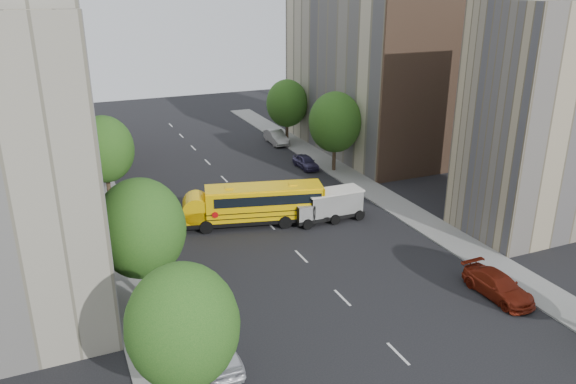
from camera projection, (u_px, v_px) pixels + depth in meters
ground at (290, 245)px, 41.07m from camera, size 120.00×120.00×0.00m
sidewalk_left at (119, 244)px, 41.06m from camera, size 3.00×80.00×0.12m
sidewalk_right at (386, 199)px, 49.64m from camera, size 3.00×80.00×0.12m
lane_markings at (245, 199)px, 49.66m from camera, size 0.15×64.00×0.01m
building_left_redbrick at (13, 105)px, 56.13m from camera, size 10.00×15.00×13.00m
building_right_near at (540, 122)px, 40.94m from camera, size 10.00×7.00×17.00m
building_right_far at (367, 70)px, 61.81m from camera, size 10.00×22.00×18.00m
building_right_sidewall at (428, 86)px, 52.36m from camera, size 10.10×0.30×18.00m
street_tree_0 at (183, 326)px, 23.32m from camera, size 4.80×4.80×7.41m
street_tree_1 at (141, 229)px, 31.80m from camera, size 5.12×5.12×7.90m
street_tree_2 at (104, 149)px, 47.31m from camera, size 4.99×4.99×7.71m
street_tree_4 at (335, 122)px, 55.42m from camera, size 5.25×5.25×8.10m
street_tree_5 at (287, 103)px, 65.86m from camera, size 4.86×4.86×7.51m
school_bus at (254, 203)px, 44.06m from camera, size 11.67×5.32×3.22m
safari_truck at (328, 205)px, 44.93m from camera, size 5.87×2.25×2.50m
parked_car_0 at (217, 350)px, 28.08m from camera, size 1.98×4.68×1.58m
parked_car_1 at (140, 205)px, 46.73m from camera, size 1.41×3.92×1.29m
parked_car_2 at (111, 159)px, 58.73m from camera, size 2.38×4.81×1.31m
parked_car_3 at (498, 286)px, 34.17m from camera, size 2.12×4.98×1.43m
parked_car_4 at (306, 162)px, 57.88m from camera, size 1.63×3.92×1.33m
parked_car_5 at (276, 137)px, 66.67m from camera, size 1.88×4.88×1.59m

